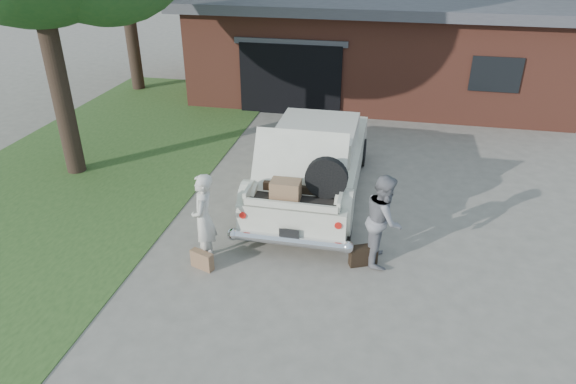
# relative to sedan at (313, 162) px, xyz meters

# --- Properties ---
(ground) EXTENTS (90.00, 90.00, 0.00)m
(ground) POSITION_rel_sedan_xyz_m (-0.13, -2.67, -0.79)
(ground) COLOR gray
(ground) RESTS_ON ground
(grass_strip) EXTENTS (6.00, 16.00, 0.02)m
(grass_strip) POSITION_rel_sedan_xyz_m (-5.63, 0.33, -0.78)
(grass_strip) COLOR #2D4C1E
(grass_strip) RESTS_ON ground
(house) EXTENTS (12.80, 7.80, 3.30)m
(house) POSITION_rel_sedan_xyz_m (0.85, 8.80, 0.88)
(house) COLOR brown
(house) RESTS_ON ground
(sedan) EXTENTS (2.14, 5.36, 2.05)m
(sedan) POSITION_rel_sedan_xyz_m (0.00, 0.00, 0.00)
(sedan) COLOR silver
(sedan) RESTS_ON ground
(woman_left) EXTENTS (0.52, 0.68, 1.70)m
(woman_left) POSITION_rel_sedan_xyz_m (-1.46, -2.90, 0.06)
(woman_left) COLOR beige
(woman_left) RESTS_ON ground
(woman_right) EXTENTS (0.70, 0.87, 1.69)m
(woman_right) POSITION_rel_sedan_xyz_m (1.62, -2.25, 0.06)
(woman_right) COLOR gray
(woman_right) RESTS_ON ground
(suitcase_left) EXTENTS (0.45, 0.28, 0.33)m
(suitcase_left) POSITION_rel_sedan_xyz_m (-1.45, -3.17, -0.62)
(suitcase_left) COLOR #8C6647
(suitcase_left) RESTS_ON ground
(suitcase_right) EXTENTS (0.52, 0.35, 0.39)m
(suitcase_right) POSITION_rel_sedan_xyz_m (1.33, -2.47, -0.59)
(suitcase_right) COLOR black
(suitcase_right) RESTS_ON ground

